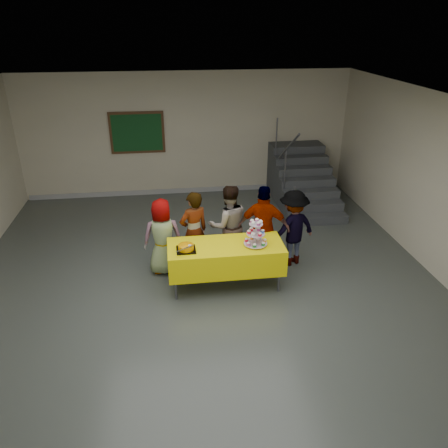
# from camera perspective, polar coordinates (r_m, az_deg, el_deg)

# --- Properties ---
(room_shell) EXTENTS (10.00, 10.04, 3.02)m
(room_shell) POSITION_cam_1_polar(r_m,az_deg,el_deg) (5.98, -2.36, 6.17)
(room_shell) COLOR #4C514C
(room_shell) RESTS_ON ground
(bake_table) EXTENTS (1.88, 0.78, 0.77)m
(bake_table) POSITION_cam_1_polar(r_m,az_deg,el_deg) (7.16, 0.21, -4.25)
(bake_table) COLOR #595960
(bake_table) RESTS_ON ground
(cupcake_stand) EXTENTS (0.38, 0.38, 0.44)m
(cupcake_stand) POSITION_cam_1_polar(r_m,az_deg,el_deg) (7.00, 4.16, -1.41)
(cupcake_stand) COLOR silver
(cupcake_stand) RESTS_ON bake_table
(bear_cake) EXTENTS (0.32, 0.36, 0.12)m
(bear_cake) POSITION_cam_1_polar(r_m,az_deg,el_deg) (6.90, -4.99, -3.01)
(bear_cake) COLOR black
(bear_cake) RESTS_ON bake_table
(schoolchild_a) EXTENTS (0.69, 0.46, 1.37)m
(schoolchild_a) POSITION_cam_1_polar(r_m,az_deg,el_deg) (7.58, -8.02, -1.67)
(schoolchild_a) COLOR #5C5B65
(schoolchild_a) RESTS_ON ground
(schoolchild_b) EXTENTS (0.63, 0.54, 1.47)m
(schoolchild_b) POSITION_cam_1_polar(r_m,az_deg,el_deg) (7.59, -3.95, -0.99)
(schoolchild_b) COLOR slate
(schoolchild_b) RESTS_ON ground
(schoolchild_c) EXTENTS (0.79, 0.65, 1.50)m
(schoolchild_c) POSITION_cam_1_polar(r_m,az_deg,el_deg) (7.77, 0.57, -0.15)
(schoolchild_c) COLOR slate
(schoolchild_c) RESTS_ON ground
(schoolchild_d) EXTENTS (0.98, 0.63, 1.55)m
(schoolchild_d) POSITION_cam_1_polar(r_m,az_deg,el_deg) (7.64, 5.20, -0.54)
(schoolchild_d) COLOR slate
(schoolchild_d) RESTS_ON ground
(schoolchild_e) EXTENTS (1.04, 0.81, 1.41)m
(schoolchild_e) POSITION_cam_1_polar(r_m,az_deg,el_deg) (7.86, 8.97, -0.52)
(schoolchild_e) COLOR slate
(schoolchild_e) RESTS_ON ground
(staircase) EXTENTS (1.30, 2.40, 2.04)m
(staircase) POSITION_cam_1_polar(r_m,az_deg,el_deg) (10.87, 10.01, 5.57)
(staircase) COLOR #424447
(staircase) RESTS_ON ground
(noticeboard) EXTENTS (1.30, 0.05, 1.00)m
(noticeboard) POSITION_cam_1_polar(r_m,az_deg,el_deg) (10.88, -11.28, 11.61)
(noticeboard) COLOR #472B16
(noticeboard) RESTS_ON ground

